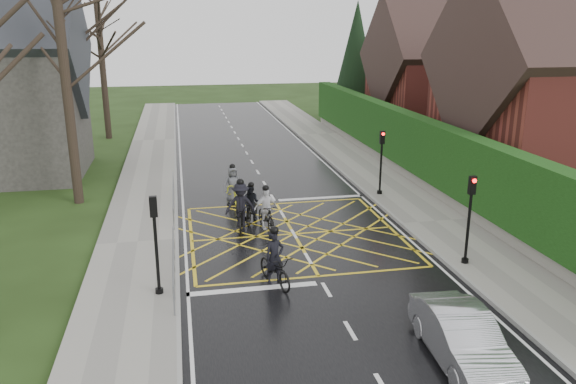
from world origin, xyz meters
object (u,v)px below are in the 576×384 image
object	(u,v)px
cyclist_front	(266,213)
car	(462,338)
cyclist_back	(252,207)
cyclist_rear	(275,266)
cyclist_lead	(233,189)
cyclist_mid	(241,211)

from	to	relation	value
cyclist_front	car	distance (m)	10.69
cyclist_back	car	bearing A→B (deg)	-49.41
cyclist_rear	cyclist_front	size ratio (longest dim) A/B	1.10
cyclist_front	cyclist_lead	xyz separation A→B (m)	(-0.95, 3.82, -0.04)
cyclist_front	car	bearing A→B (deg)	-83.32
cyclist_rear	cyclist_mid	world-z (taller)	cyclist_mid
cyclist_rear	car	xyz separation A→B (m)	(3.71, -5.18, 0.03)
cyclist_rear	car	world-z (taller)	cyclist_rear
cyclist_mid	car	size ratio (longest dim) A/B	0.56
cyclist_front	car	xyz separation A→B (m)	(3.19, -10.21, -0.03)
cyclist_rear	cyclist_lead	xyz separation A→B (m)	(-0.43, 8.85, 0.01)
cyclist_rear	cyclist_mid	distance (m)	5.30
cyclist_back	cyclist_lead	xyz separation A→B (m)	(-0.50, 2.76, -0.01)
cyclist_back	cyclist_front	world-z (taller)	cyclist_front
cyclist_front	cyclist_mid	bearing A→B (deg)	155.07
cyclist_rear	cyclist_front	bearing A→B (deg)	66.36
cyclist_front	cyclist_lead	distance (m)	3.94
cyclist_rear	cyclist_lead	world-z (taller)	cyclist_rear
car	cyclist_front	bearing A→B (deg)	111.09
cyclist_front	cyclist_lead	world-z (taller)	cyclist_lead
cyclist_back	cyclist_mid	bearing A→B (deg)	-101.00
cyclist_rear	cyclist_back	size ratio (longest dim) A/B	1.19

